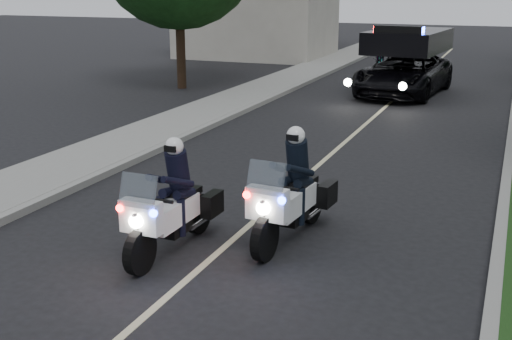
# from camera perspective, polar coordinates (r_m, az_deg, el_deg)

# --- Properties ---
(ground) EXTENTS (120.00, 120.00, 0.00)m
(ground) POSITION_cam_1_polar(r_m,az_deg,el_deg) (10.68, -2.30, -6.38)
(ground) COLOR black
(ground) RESTS_ON ground
(curb_right) EXTENTS (0.20, 60.00, 0.15)m
(curb_right) POSITION_cam_1_polar(r_m,az_deg,el_deg) (19.40, 21.58, 3.07)
(curb_right) COLOR gray
(curb_right) RESTS_ON ground
(curb_left) EXTENTS (0.20, 60.00, 0.15)m
(curb_left) POSITION_cam_1_polar(r_m,az_deg,el_deg) (21.06, -1.31, 5.16)
(curb_left) COLOR gray
(curb_left) RESTS_ON ground
(sidewalk_left) EXTENTS (2.00, 60.00, 0.16)m
(sidewalk_left) POSITION_cam_1_polar(r_m,az_deg,el_deg) (21.51, -4.01, 5.36)
(sidewalk_left) COLOR gray
(sidewalk_left) RESTS_ON ground
(lane_marking) EXTENTS (0.12, 50.00, 0.01)m
(lane_marking) POSITION_cam_1_polar(r_m,az_deg,el_deg) (19.84, 9.67, 4.04)
(lane_marking) COLOR #BFB78C
(lane_marking) RESTS_ON ground
(police_moto_left) EXTENTS (0.81, 2.17, 1.83)m
(police_moto_left) POSITION_cam_1_polar(r_m,az_deg,el_deg) (10.43, -7.31, -7.08)
(police_moto_left) COLOR white
(police_moto_left) RESTS_ON ground
(police_moto_right) EXTENTS (0.98, 2.29, 1.89)m
(police_moto_right) POSITION_cam_1_polar(r_m,az_deg,el_deg) (10.80, 3.03, -6.12)
(police_moto_right) COLOR white
(police_moto_right) RESTS_ON ground
(police_suv) EXTENTS (3.22, 6.01, 2.81)m
(police_suv) POSITION_cam_1_polar(r_m,az_deg,el_deg) (25.47, 12.78, 6.52)
(police_suv) COLOR black
(police_suv) RESTS_ON ground
(bicycle) EXTENTS (0.86, 1.96, 1.00)m
(bicycle) POSITION_cam_1_polar(r_m,az_deg,el_deg) (34.03, 10.85, 8.97)
(bicycle) COLOR black
(bicycle) RESTS_ON ground
(cyclist) EXTENTS (0.67, 0.46, 1.79)m
(cyclist) POSITION_cam_1_polar(r_m,az_deg,el_deg) (34.03, 10.85, 8.97)
(cyclist) COLOR black
(cyclist) RESTS_ON ground
(tree_left_near) EXTENTS (7.79, 7.79, 10.68)m
(tree_left_near) POSITION_cam_1_polar(r_m,az_deg,el_deg) (26.53, -6.53, 7.18)
(tree_left_near) COLOR #164015
(tree_left_near) RESTS_ON ground
(tree_left_far) EXTENTS (9.49, 9.49, 12.06)m
(tree_left_far) POSITION_cam_1_polar(r_m,az_deg,el_deg) (42.62, 3.60, 10.62)
(tree_left_far) COLOR black
(tree_left_far) RESTS_ON ground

